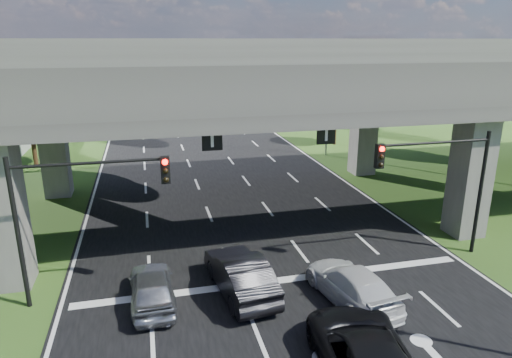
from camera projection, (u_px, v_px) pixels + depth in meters
name	position (u px, v px, depth m)	size (l,w,h in m)	color
ground	(307.00, 329.00, 16.38)	(160.00, 160.00, 0.00)	#284215
road	(246.00, 224.00, 25.66)	(18.00, 120.00, 0.03)	black
overpass	(237.00, 78.00, 25.20)	(80.00, 15.00, 10.00)	#32302D
signal_right	(443.00, 173.00, 20.60)	(5.76, 0.54, 6.00)	black
signal_left	(76.00, 201.00, 17.02)	(5.76, 0.54, 6.00)	black
streetlight_far	(324.00, 89.00, 39.25)	(3.38, 0.25, 10.00)	gray
streetlight_beyond	(273.00, 76.00, 54.11)	(3.38, 0.25, 10.00)	gray
tree_left_near	(29.00, 108.00, 35.92)	(4.50, 4.50, 7.80)	black
tree_left_mid	(14.00, 104.00, 42.85)	(3.91, 3.90, 6.76)	black
tree_left_far	(70.00, 85.00, 50.91)	(4.80, 4.80, 8.32)	black
tree_right_near	(337.00, 99.00, 44.04)	(4.20, 4.20, 7.28)	black
tree_right_mid	(333.00, 92.00, 52.24)	(3.91, 3.90, 6.76)	black
tree_right_far	(279.00, 81.00, 58.57)	(4.50, 4.50, 7.80)	black
car_silver	(152.00, 287.00, 17.73)	(1.70, 4.22, 1.44)	#97999E
car_dark	(240.00, 274.00, 18.50)	(1.75, 5.02, 1.66)	black
car_white	(351.00, 285.00, 17.88)	(2.01, 4.95, 1.44)	silver
car_trailing	(366.00, 357.00, 13.67)	(2.73, 5.92, 1.64)	black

